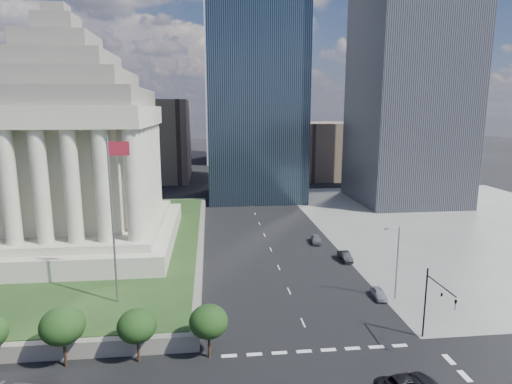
{
  "coord_description": "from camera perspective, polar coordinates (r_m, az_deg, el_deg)",
  "views": [
    {
      "loc": [
        -10.51,
        -25.72,
        24.75
      ],
      "look_at": [
        -5.66,
        19.31,
        15.98
      ],
      "focal_mm": 30.0,
      "sensor_mm": 36.0,
      "label": 1
    }
  ],
  "objects": [
    {
      "name": "ground",
      "position": [
        128.56,
        -1.34,
        -0.15
      ],
      "size": [
        500.0,
        500.0,
        0.0
      ],
      "primitive_type": "plane",
      "color": "black",
      "rests_on": "ground"
    },
    {
      "name": "sidewalk_ne",
      "position": [
        105.6,
        26.5,
        -3.77
      ],
      "size": [
        68.0,
        90.0,
        0.03
      ],
      "primitive_type": "cube",
      "color": "slate",
      "rests_on": "ground"
    },
    {
      "name": "plaza_terrace",
      "position": [
        86.55,
        -29.53,
        -6.51
      ],
      "size": [
        66.0,
        70.0,
        1.8
      ],
      "primitive_type": "cube",
      "color": "#666157",
      "rests_on": "ground"
    },
    {
      "name": "plaza_lawn",
      "position": [
        86.3,
        -29.59,
        -5.9
      ],
      "size": [
        64.0,
        68.0,
        0.1
      ],
      "primitive_type": "cube",
      "color": "#233B18",
      "rests_on": "plaza_terrace"
    },
    {
      "name": "war_memorial",
      "position": [
        77.44,
        -24.01,
        7.54
      ],
      "size": [
        34.0,
        34.0,
        39.0
      ],
      "primitive_type": null,
      "color": "#A9A38E",
      "rests_on": "plaza_lawn"
    },
    {
      "name": "flagpole",
      "position": [
        52.3,
        -18.49,
        -2.48
      ],
      "size": [
        2.52,
        0.24,
        20.0
      ],
      "color": "slate",
      "rests_on": "plaza_lawn"
    },
    {
      "name": "midrise_glass",
      "position": [
        121.48,
        -0.23,
        13.43
      ],
      "size": [
        26.0,
        26.0,
        60.0
      ],
      "primitive_type": "cube",
      "color": "black",
      "rests_on": "ground"
    },
    {
      "name": "highrise_ne",
      "position": [
        125.11,
        20.36,
        21.96
      ],
      "size": [
        26.0,
        28.0,
        100.0
      ],
      "primitive_type": "cube",
      "color": "black",
      "rests_on": "ground"
    },
    {
      "name": "building_filler_ne",
      "position": [
        162.09,
        9.13,
        5.6
      ],
      "size": [
        20.0,
        30.0,
        20.0
      ],
      "primitive_type": "cube",
      "color": "brown",
      "rests_on": "ground"
    },
    {
      "name": "building_filler_nw",
      "position": [
        157.3,
        -13.34,
        6.75
      ],
      "size": [
        24.0,
        30.0,
        28.0
      ],
      "primitive_type": "cube",
      "color": "brown",
      "rests_on": "ground"
    },
    {
      "name": "traffic_signal_ne",
      "position": [
        49.63,
        22.71,
        -13.08
      ],
      "size": [
        0.3,
        5.74,
        8.0
      ],
      "color": "black",
      "rests_on": "ground"
    },
    {
      "name": "street_lamp_north",
      "position": [
        59.2,
        18.18,
        -8.42
      ],
      "size": [
        2.13,
        0.22,
        10.0
      ],
      "color": "slate",
      "rests_on": "ground"
    },
    {
      "name": "parked_sedan_near",
      "position": [
        60.72,
        16.09,
        -12.89
      ],
      "size": [
        1.83,
        3.91,
        1.3
      ],
      "primitive_type": "imported",
      "rotation": [
        0.0,
        0.0,
        -0.08
      ],
      "color": "#97999F",
      "rests_on": "ground"
    },
    {
      "name": "parked_sedan_mid",
      "position": [
        73.38,
        11.8,
        -8.4
      ],
      "size": [
        4.37,
        1.53,
        1.44
      ],
      "primitive_type": "imported",
      "rotation": [
        0.0,
        0.0,
        0.0
      ],
      "color": "black",
      "rests_on": "ground"
    },
    {
      "name": "parked_sedan_far",
      "position": [
        81.65,
        8.01,
        -6.24
      ],
      "size": [
        2.34,
        4.66,
        1.52
      ],
      "primitive_type": "imported",
      "rotation": [
        0.0,
        0.0,
        -0.12
      ],
      "color": "slate",
      "rests_on": "ground"
    }
  ]
}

